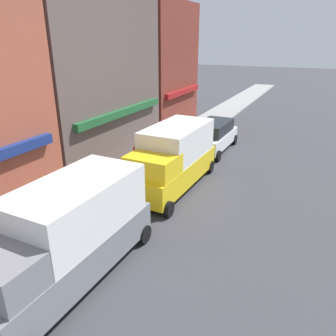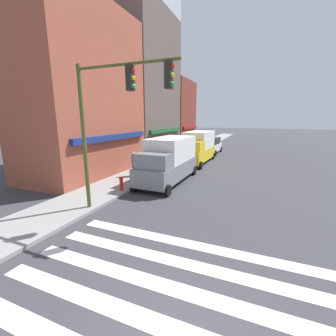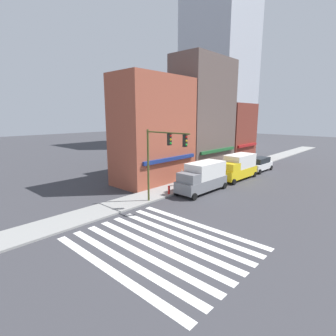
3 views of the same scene
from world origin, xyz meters
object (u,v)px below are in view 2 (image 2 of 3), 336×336
Objects in this scene: fire_hydrant at (121,183)px; pedestrian_red_jacket at (177,150)px; box_truck_grey at (168,159)px; pedestrian_orange_vest at (141,164)px; traffic_signal at (113,108)px; pedestrian_blue_shirt at (134,163)px; box_truck_yellow at (197,147)px; suv_white at (211,145)px.

pedestrian_red_jacket is at bearing 2.77° from fire_hydrant.
pedestrian_red_jacket is at bearing 17.04° from box_truck_grey.
pedestrian_orange_vest reaches higher than fire_hydrant.
traffic_signal is 3.73× the size of pedestrian_blue_shirt.
fire_hydrant is (-3.31, -1.11, -0.46)m from pedestrian_blue_shirt.
box_truck_grey is 8.07m from pedestrian_red_jacket.
box_truck_yellow is 7.42× the size of fire_hydrant.
pedestrian_red_jacket is 2.10× the size of fire_hydrant.
pedestrian_blue_shirt is 1.00× the size of pedestrian_red_jacket.
pedestrian_orange_vest is 0.51m from pedestrian_blue_shirt.
traffic_signal is 3.73× the size of pedestrian_red_jacket.
box_truck_yellow is (13.44, -0.04, -3.17)m from traffic_signal.
fire_hydrant is (2.75, 1.66, -4.15)m from traffic_signal.
pedestrian_blue_shirt is (0.07, 2.81, -0.51)m from box_truck_grey.
fire_hydrant is (-3.24, 1.70, -0.97)m from box_truck_grey.
box_truck_yellow is at bearing 162.98° from pedestrian_blue_shirt.
pedestrian_orange_vest is 2.10× the size of fire_hydrant.
box_truck_yellow is at bearing -15.90° from pedestrian_red_jacket.
traffic_signal reaches higher than pedestrian_red_jacket.
suv_white is at bearing 172.34° from pedestrian_blue_shirt.
pedestrian_blue_shirt is (6.06, 2.78, -3.69)m from traffic_signal.
pedestrian_orange_vest and pedestrian_red_jacket have the same top height.
box_truck_grey is 1.00× the size of box_truck_yellow.
suv_white is at bearing 61.42° from pedestrian_red_jacket.
pedestrian_red_jacket is (7.50, -0.10, 0.00)m from pedestrian_orange_vest.
box_truck_yellow reaches higher than pedestrian_blue_shirt.
suv_white is 17.24m from fire_hydrant.
fire_hydrant is (-3.47, -0.63, -0.46)m from pedestrian_orange_vest.
pedestrian_blue_shirt is (-13.84, 2.81, 0.04)m from suv_white.
suv_white is 14.12m from pedestrian_blue_shirt.
fire_hydrant is (-10.69, 1.70, -0.97)m from box_truck_yellow.
box_truck_yellow is at bearing -9.03° from fire_hydrant.
pedestrian_red_jacket is at bearing 179.49° from pedestrian_blue_shirt.
suv_white reaches higher than fire_hydrant.
pedestrian_orange_vest is (0.24, 2.33, -0.51)m from box_truck_grey.
pedestrian_orange_vest is (6.22, 2.29, -3.69)m from traffic_signal.
pedestrian_red_jacket is 11.00m from fire_hydrant.
pedestrian_orange_vest is at bearing 171.33° from suv_white.
pedestrian_red_jacket is at bearing 84.18° from box_truck_yellow.
traffic_signal is 1.06× the size of box_truck_grey.
fire_hydrant is at bearing 31.19° from traffic_signal.
pedestrian_orange_vest is at bearing 20.21° from traffic_signal.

